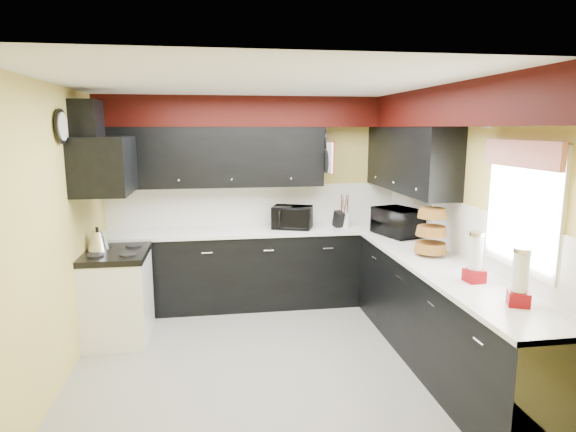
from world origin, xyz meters
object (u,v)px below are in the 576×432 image
object	(u,v)px
utensil_crock	(344,220)
knife_block	(338,219)
kettle	(98,241)
toaster_oven	(292,217)
microwave	(398,222)

from	to	relation	value
utensil_crock	knife_block	xyz separation A→B (m)	(-0.09, -0.04, 0.01)
knife_block	kettle	distance (m)	2.74
toaster_oven	knife_block	distance (m)	0.57
toaster_oven	microwave	distance (m)	1.26
toaster_oven	kettle	world-z (taller)	toaster_oven
knife_block	utensil_crock	bearing A→B (deg)	10.39
utensil_crock	knife_block	distance (m)	0.10
microwave	utensil_crock	bearing A→B (deg)	21.53
utensil_crock	knife_block	size ratio (longest dim) A/B	0.86
toaster_oven	knife_block	size ratio (longest dim) A/B	2.37
toaster_oven	knife_block	bearing A→B (deg)	16.44
knife_block	toaster_oven	bearing A→B (deg)	161.18
toaster_oven	utensil_crock	xyz separation A→B (m)	(0.65, 0.01, -0.05)
utensil_crock	knife_block	world-z (taller)	knife_block
knife_block	kettle	bearing A→B (deg)	177.80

